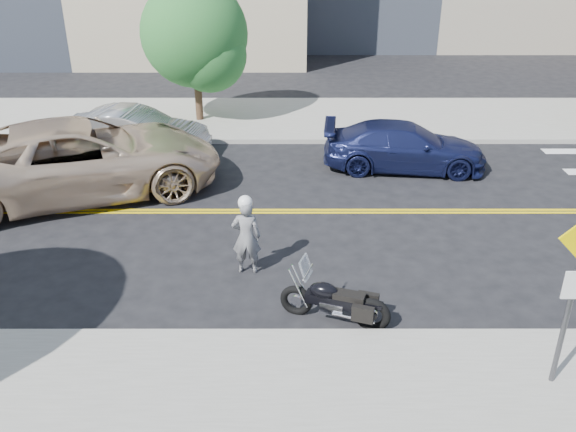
{
  "coord_description": "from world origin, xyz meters",
  "views": [
    {
      "loc": [
        0.12,
        -13.62,
        6.59
      ],
      "look_at": [
        0.13,
        -2.69,
        1.2
      ],
      "focal_mm": 38.0,
      "sensor_mm": 36.0,
      "label": 1
    }
  ],
  "objects_px": {
    "suv": "(83,158)",
    "parked_car_silver": "(134,133)",
    "motorcyclist": "(246,235)",
    "parked_car_blue": "(404,146)",
    "motorcycle": "(335,293)",
    "pedestrian_sign": "(576,281)"
  },
  "relations": [
    {
      "from": "suv",
      "to": "parked_car_silver",
      "type": "relative_size",
      "value": 1.6
    },
    {
      "from": "suv",
      "to": "parked_car_silver",
      "type": "height_order",
      "value": "suv"
    },
    {
      "from": "pedestrian_sign",
      "to": "parked_car_silver",
      "type": "distance_m",
      "value": 13.5
    },
    {
      "from": "motorcycle",
      "to": "parked_car_blue",
      "type": "height_order",
      "value": "parked_car_blue"
    },
    {
      "from": "suv",
      "to": "parked_car_silver",
      "type": "distance_m",
      "value": 2.9
    },
    {
      "from": "motorcycle",
      "to": "suv",
      "type": "bearing_deg",
      "value": 155.87
    },
    {
      "from": "motorcycle",
      "to": "parked_car_blue",
      "type": "xyz_separation_m",
      "value": [
        2.5,
        7.44,
        0.07
      ]
    },
    {
      "from": "motorcycle",
      "to": "parked_car_silver",
      "type": "height_order",
      "value": "parked_car_silver"
    },
    {
      "from": "pedestrian_sign",
      "to": "parked_car_blue",
      "type": "height_order",
      "value": "pedestrian_sign"
    },
    {
      "from": "motorcyclist",
      "to": "motorcycle",
      "type": "xyz_separation_m",
      "value": [
        1.68,
        -1.7,
        -0.26
      ]
    },
    {
      "from": "suv",
      "to": "pedestrian_sign",
      "type": "bearing_deg",
      "value": -148.97
    },
    {
      "from": "parked_car_blue",
      "to": "pedestrian_sign",
      "type": "bearing_deg",
      "value": -170.21
    },
    {
      "from": "pedestrian_sign",
      "to": "suv",
      "type": "height_order",
      "value": "pedestrian_sign"
    },
    {
      "from": "pedestrian_sign",
      "to": "motorcyclist",
      "type": "relative_size",
      "value": 1.75
    },
    {
      "from": "motorcyclist",
      "to": "parked_car_blue",
      "type": "distance_m",
      "value": 7.1
    },
    {
      "from": "parked_car_blue",
      "to": "motorcycle",
      "type": "bearing_deg",
      "value": 166.65
    },
    {
      "from": "motorcyclist",
      "to": "parked_car_silver",
      "type": "distance_m",
      "value": 7.76
    },
    {
      "from": "suv",
      "to": "parked_car_silver",
      "type": "xyz_separation_m",
      "value": [
        0.67,
        2.81,
        -0.26
      ]
    },
    {
      "from": "pedestrian_sign",
      "to": "parked_car_blue",
      "type": "relative_size",
      "value": 0.65
    },
    {
      "from": "motorcyclist",
      "to": "parked_car_silver",
      "type": "bearing_deg",
      "value": -58.81
    },
    {
      "from": "motorcyclist",
      "to": "parked_car_blue",
      "type": "xyz_separation_m",
      "value": [
        4.18,
        5.74,
        -0.18
      ]
    },
    {
      "from": "motorcycle",
      "to": "suv",
      "type": "height_order",
      "value": "suv"
    }
  ]
}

